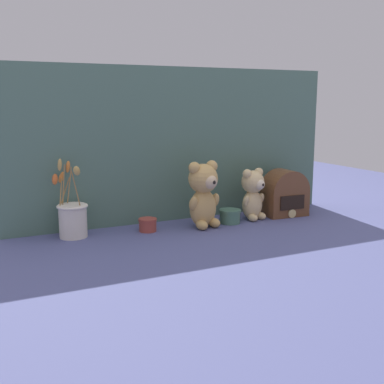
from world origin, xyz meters
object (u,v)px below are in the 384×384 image
decorative_tin_tall (148,225)px  decorative_tin_short (230,216)px  teddy_bear_large (204,193)px  teddy_bear_medium (253,193)px  vintage_radio (285,195)px  flower_vase (72,217)px

decorative_tin_tall → decorative_tin_short: 0.38m
teddy_bear_large → teddy_bear_medium: teddy_bear_large is taller
teddy_bear_medium → vintage_radio: teddy_bear_medium is taller
teddy_bear_medium → decorative_tin_tall: 0.51m
teddy_bear_large → flower_vase: size_ratio=0.91×
teddy_bear_medium → decorative_tin_tall: (-0.51, 0.02, -0.10)m
teddy_bear_medium → vintage_radio: size_ratio=1.08×
vintage_radio → decorative_tin_short: size_ratio=2.26×
decorative_tin_tall → decorative_tin_short: (0.38, -0.03, 0.00)m
flower_vase → decorative_tin_short: flower_vase is taller
teddy_bear_medium → vintage_radio: 0.18m
decorative_tin_tall → decorative_tin_short: bearing=-4.4°
teddy_bear_large → teddy_bear_medium: 0.27m
vintage_radio → decorative_tin_short: vintage_radio is taller
decorative_tin_tall → flower_vase: bearing=171.1°
flower_vase → decorative_tin_short: 0.68m
teddy_bear_large → flower_vase: flower_vase is taller
teddy_bear_medium → teddy_bear_large: bearing=-174.7°
teddy_bear_medium → decorative_tin_short: size_ratio=2.44×
teddy_bear_large → decorative_tin_tall: (-0.24, 0.04, -0.12)m
flower_vase → decorative_tin_short: (0.68, -0.08, -0.05)m
decorative_tin_tall → vintage_radio: bearing=-0.6°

